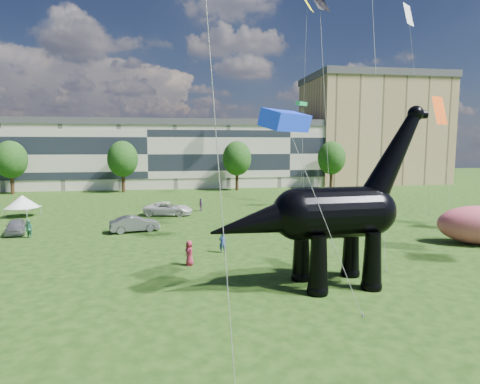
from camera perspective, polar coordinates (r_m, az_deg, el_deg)
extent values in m
plane|color=#16330C|center=(20.67, -0.43, -16.62)|extent=(220.00, 220.00, 0.00)
cube|color=beige|center=(80.96, -12.73, 4.98)|extent=(78.00, 11.00, 12.00)
cube|color=tan|center=(94.12, 18.23, 8.07)|extent=(28.00, 18.00, 22.00)
cylinder|color=#382314|center=(77.02, -29.65, 0.91)|extent=(0.56, 0.56, 3.20)
ellipsoid|color=#14380F|center=(76.76, -29.85, 4.42)|extent=(5.20, 5.20, 6.24)
cylinder|color=#382314|center=(72.65, -16.24, 1.22)|extent=(0.56, 0.56, 3.20)
ellipsoid|color=#14380F|center=(72.37, -16.36, 4.95)|extent=(5.20, 5.20, 6.24)
cylinder|color=#382314|center=(72.88, -0.44, 1.51)|extent=(0.56, 0.56, 3.20)
ellipsoid|color=#14380F|center=(72.60, -0.44, 5.22)|extent=(5.20, 5.20, 6.24)
cylinder|color=#382314|center=(77.62, 12.82, 1.66)|extent=(0.56, 0.56, 3.20)
ellipsoid|color=#14380F|center=(77.36, 12.91, 5.14)|extent=(5.20, 5.20, 6.24)
cone|color=black|center=(22.70, 11.06, -10.14)|extent=(1.23, 1.23, 3.31)
sphere|color=black|center=(23.17, 10.98, -13.59)|extent=(1.21, 1.21, 1.21)
cone|color=black|center=(24.84, 8.72, -8.61)|extent=(1.23, 1.23, 3.31)
sphere|color=black|center=(25.27, 8.66, -11.80)|extent=(1.21, 1.21, 1.21)
cone|color=black|center=(24.23, 18.30, -9.28)|extent=(1.23, 1.23, 3.31)
sphere|color=black|center=(24.66, 18.17, -12.54)|extent=(1.21, 1.21, 1.21)
cone|color=black|center=(26.24, 15.49, -7.95)|extent=(1.23, 1.23, 3.31)
sphere|color=black|center=(26.64, 15.39, -10.99)|extent=(1.21, 1.21, 1.21)
cylinder|color=black|center=(23.83, 13.38, -2.85)|extent=(4.85, 3.33, 2.98)
sphere|color=black|center=(22.89, 8.19, -3.13)|extent=(2.98, 2.98, 2.98)
sphere|color=black|center=(24.96, 18.14, -2.58)|extent=(2.87, 2.87, 2.87)
cone|color=black|center=(25.40, 21.00, 4.71)|extent=(4.27, 1.97, 5.84)
sphere|color=black|center=(26.24, 23.70, 10.18)|extent=(0.93, 0.93, 0.93)
cylinder|color=black|center=(26.44, 24.27, 10.00)|extent=(0.81, 0.54, 0.49)
cone|color=black|center=(22.23, 2.69, -4.33)|extent=(6.00, 2.76, 3.24)
imported|color=#AAAAAE|center=(42.65, -29.22, -4.29)|extent=(2.44, 4.29, 1.38)
imported|color=slate|center=(39.36, -14.76, -4.41)|extent=(4.83, 2.67, 1.51)
imported|color=silver|center=(47.64, -10.16, -2.35)|extent=(6.05, 3.70, 1.57)
imported|color=#595960|center=(46.14, 9.41, -2.64)|extent=(2.24, 5.35, 1.54)
cube|color=silver|center=(47.87, 14.55, -2.02)|extent=(3.83, 3.83, 0.12)
cone|color=silver|center=(47.76, 14.58, -1.07)|extent=(4.85, 4.85, 1.51)
cylinder|color=#999999|center=(46.46, 12.94, -2.93)|extent=(0.06, 0.06, 1.11)
cylinder|color=#999999|center=(46.72, 16.41, -2.98)|extent=(0.06, 0.06, 1.11)
cylinder|color=#999999|center=(49.24, 12.75, -2.39)|extent=(0.06, 0.06, 1.11)
cylinder|color=#999999|center=(49.48, 16.02, -2.44)|extent=(0.06, 0.06, 1.11)
cube|color=white|center=(50.46, 14.92, -1.60)|extent=(3.55, 3.55, 0.12)
cone|color=white|center=(50.35, 14.95, -0.69)|extent=(4.50, 4.50, 1.51)
cylinder|color=#999999|center=(48.88, 13.64, -2.48)|extent=(0.06, 0.06, 1.11)
cylinder|color=#999999|center=(49.52, 16.84, -2.46)|extent=(0.06, 0.06, 1.11)
cylinder|color=#999999|center=(51.61, 13.04, -1.98)|extent=(0.06, 0.06, 1.11)
cylinder|color=#999999|center=(52.21, 16.07, -1.97)|extent=(0.06, 0.06, 1.11)
cube|color=white|center=(52.26, -28.50, -1.99)|extent=(3.42, 3.42, 0.11)
cone|color=white|center=(52.16, -28.55, -1.17)|extent=(4.33, 4.33, 1.41)
cylinder|color=#999999|center=(52.01, -30.48, -2.72)|extent=(0.06, 0.06, 1.03)
cylinder|color=#999999|center=(50.53, -28.04, -2.83)|extent=(0.06, 0.06, 1.03)
cylinder|color=#999999|center=(54.14, -28.87, -2.29)|extent=(0.06, 0.06, 1.03)
cylinder|color=#999999|center=(52.72, -26.49, -2.38)|extent=(0.06, 0.06, 1.03)
ellipsoid|color=#D65367|center=(38.64, 30.83, -4.06)|extent=(7.17, 5.48, 3.21)
imported|color=#327D57|center=(39.96, -27.85, -4.69)|extent=(1.01, 0.93, 1.66)
imported|color=black|center=(42.42, 19.83, -3.56)|extent=(1.04, 1.80, 1.85)
imported|color=#A32841|center=(27.84, -7.21, -8.59)|extent=(0.84, 0.99, 1.73)
imported|color=olive|center=(40.10, 7.30, -3.99)|extent=(1.15, 0.89, 1.57)
imported|color=#592F6A|center=(50.25, -5.62, -1.80)|extent=(0.53, 0.97, 1.58)
imported|color=#2C536F|center=(55.32, 15.24, -1.08)|extent=(0.46, 0.69, 1.86)
imported|color=#284194|center=(30.84, -2.51, -7.19)|extent=(0.58, 0.39, 1.57)
plane|color=black|center=(35.50, 11.25, 25.10)|extent=(2.31, 1.93, 1.72)
plane|color=#F85010|center=(43.53, 26.53, 10.33)|extent=(2.78, 1.89, 2.69)
plane|color=yellow|center=(70.09, 9.52, 25.01)|extent=(3.08, 3.38, 2.60)
plane|color=silver|center=(57.03, 22.84, 22.24)|extent=(2.55, 2.09, 2.58)
cube|color=#1434D9|center=(21.66, 6.50, 10.08)|extent=(3.23, 3.06, 1.23)
cube|color=#179953|center=(62.90, 8.75, 12.33)|extent=(1.99, 1.74, 0.71)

